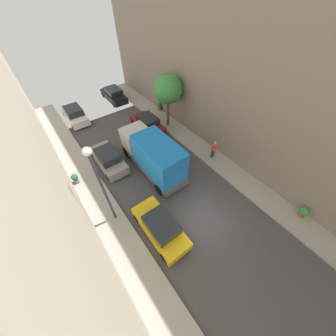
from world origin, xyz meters
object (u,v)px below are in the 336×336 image
(delivery_truck, at_px, (153,155))
(potted_plant_3, at_px, (159,106))
(parked_car_right_1, at_px, (148,124))
(parked_car_left_4, at_px, (75,115))
(potted_plant_1, at_px, (75,178))
(parked_car_left_2, at_px, (160,227))
(street_tree_1, at_px, (168,89))
(potted_plant_2, at_px, (304,212))
(lamp_post, at_px, (99,180))
(pedestrian, at_px, (214,149))
(parked_car_right_2, at_px, (114,95))
(parked_car_left_3, at_px, (108,159))

(delivery_truck, height_order, potted_plant_3, delivery_truck)
(parked_car_right_1, relative_size, delivery_truck, 0.64)
(parked_car_right_1, distance_m, delivery_truck, 5.86)
(parked_car_left_4, height_order, potted_plant_1, parked_car_left_4)
(parked_car_left_4, relative_size, parked_car_right_1, 1.00)
(parked_car_left_2, xyz_separation_m, parked_car_right_1, (5.40, 9.85, 0.00))
(parked_car_left_4, bearing_deg, street_tree_1, -42.87)
(parked_car_left_2, height_order, potted_plant_1, parked_car_left_2)
(potted_plant_1, height_order, potted_plant_2, potted_plant_1)
(lamp_post, bearing_deg, pedestrian, 1.11)
(pedestrian, xyz_separation_m, potted_plant_1, (-10.61, 4.38, -0.42))
(parked_car_right_1, distance_m, potted_plant_2, 15.00)
(parked_car_right_1, distance_m, parked_car_right_2, 7.74)
(delivery_truck, xyz_separation_m, lamp_post, (-4.60, -2.09, 2.44))
(delivery_truck, relative_size, potted_plant_2, 7.75)
(pedestrian, xyz_separation_m, potted_plant_3, (0.76, 9.20, -0.45))
(street_tree_1, bearing_deg, pedestrian, -88.27)
(lamp_post, bearing_deg, parked_car_left_4, 81.93)
(parked_car_left_2, relative_size, potted_plant_2, 4.93)
(parked_car_left_4, relative_size, potted_plant_1, 4.71)
(delivery_truck, distance_m, potted_plant_3, 9.34)
(potted_plant_1, bearing_deg, lamp_post, -76.95)
(parked_car_right_1, bearing_deg, parked_car_left_2, -118.73)
(pedestrian, height_order, potted_plant_2, pedestrian)
(parked_car_right_2, xyz_separation_m, delivery_truck, (-2.70, -12.82, 1.07))
(potted_plant_1, xyz_separation_m, lamp_post, (1.06, -4.57, 3.57))
(potted_plant_1, bearing_deg, delivery_truck, -23.62)
(pedestrian, height_order, potted_plant_3, pedestrian)
(parked_car_left_2, bearing_deg, potted_plant_3, 55.10)
(pedestrian, xyz_separation_m, street_tree_1, (-0.19, 6.29, 2.93))
(parked_car_left_3, height_order, potted_plant_3, parked_car_left_3)
(parked_car_left_4, distance_m, pedestrian, 15.27)
(parked_car_left_3, xyz_separation_m, lamp_post, (-1.90, -4.90, 3.51))
(parked_car_right_1, height_order, pedestrian, pedestrian)
(potted_plant_1, bearing_deg, parked_car_left_2, -67.77)
(parked_car_right_1, xyz_separation_m, potted_plant_1, (-8.36, -2.61, -0.06))
(pedestrian, bearing_deg, delivery_truck, 158.93)
(delivery_truck, bearing_deg, parked_car_left_3, 133.86)
(pedestrian, distance_m, potted_plant_1, 11.49)
(potted_plant_1, bearing_deg, street_tree_1, 10.36)
(potted_plant_2, bearing_deg, pedestrian, 94.97)
(parked_car_left_4, height_order, potted_plant_3, parked_car_left_4)
(parked_car_left_4, xyz_separation_m, potted_plant_3, (8.41, -4.01, -0.09))
(parked_car_left_2, relative_size, delivery_truck, 0.64)
(parked_car_left_3, height_order, potted_plant_1, parked_car_left_3)
(parked_car_left_4, bearing_deg, parked_car_left_2, -90.00)
(pedestrian, height_order, lamp_post, lamp_post)
(delivery_truck, distance_m, pedestrian, 5.35)
(parked_car_left_4, height_order, pedestrian, pedestrian)
(parked_car_left_3, bearing_deg, potted_plant_2, -56.19)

